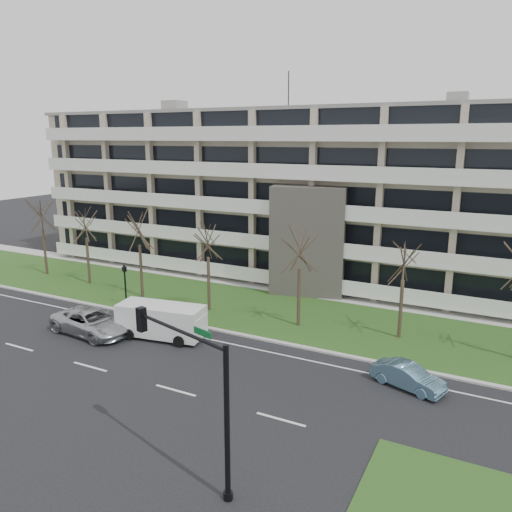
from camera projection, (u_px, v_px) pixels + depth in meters
The scene contains 18 objects.
ground at pixel (176, 390), 25.90m from camera, with size 160.00×160.00×0.00m, color black.
grass_verge at pixel (280, 313), 37.14m from camera, with size 90.00×10.00×0.06m, color #26521B.
curb at pixel (248, 336), 32.80m from camera, with size 90.00×0.35×0.12m, color #B2B2AD.
sidewalk at pixel (307, 293), 41.89m from camera, with size 90.00×2.00×0.08m, color #B2B2AD.
grass_median at pixel (460, 502), 17.94m from camera, with size 7.00×5.00×0.06m, color #26521B.
lane_edge_line at pixel (237, 345), 31.52m from camera, with size 90.00×0.12×0.01m, color white.
apartment_building at pixel (336, 195), 46.03m from camera, with size 60.50×15.10×18.75m.
silver_pickup at pixel (91, 322), 33.18m from camera, with size 2.74×5.93×1.65m, color #B4B7BC.
blue_sedan at pixel (408, 376), 26.07m from camera, with size 1.34×3.85×1.27m, color #6593AF.
white_van at pixel (162, 318), 32.46m from camera, with size 5.96×3.01×2.21m.
traffic_signal at pixel (194, 381), 18.38m from camera, with size 5.21×1.82×6.26m.
pedestrian_signal at pixel (125, 280), 38.34m from camera, with size 0.37×0.33×3.30m.
tree_0 at pixel (41, 211), 46.31m from camera, with size 3.94×3.94×7.88m.
tree_1 at pixel (85, 219), 43.30m from camera, with size 3.76×3.76×7.51m.
tree_2 at pixel (139, 224), 39.49m from camera, with size 3.93×3.93×7.85m.
tree_3 at pixel (208, 236), 36.52m from camera, with size 3.71×3.71×7.42m.
tree_4 at pixel (300, 245), 33.41m from camera, with size 3.71×3.71×7.43m.
tree_5 at pixel (404, 257), 31.40m from camera, with size 3.52×3.52×7.03m.
Camera 1 is at (14.48, -19.04, 12.84)m, focal length 35.00 mm.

